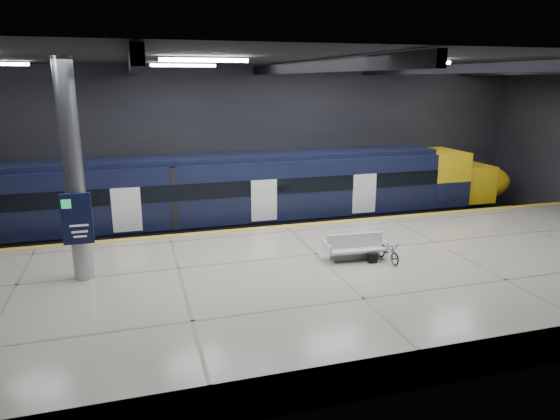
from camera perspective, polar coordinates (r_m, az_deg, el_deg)
name	(u,v)px	position (r m, az deg, el deg)	size (l,w,h in m)	color
ground	(307,272)	(19.74, 3.07, -7.12)	(30.00, 30.00, 0.00)	black
room_shell	(309,125)	(18.41, 3.30, 9.65)	(30.10, 16.10, 8.05)	black
platform	(331,283)	(17.38, 5.86, -8.35)	(30.00, 11.00, 1.10)	#B4AA98
safety_strip	(286,226)	(21.85, 0.71, -1.86)	(30.00, 0.40, 0.01)	gold
rails	(270,231)	(24.67, -1.18, -2.39)	(30.00, 1.52, 0.16)	gray
train	(232,194)	(23.76, -5.51, 1.81)	(29.40, 2.84, 3.79)	black
bench	(355,250)	(18.04, 8.52, -4.55)	(2.20, 1.00, 0.95)	#595B60
bicycle	(388,251)	(18.05, 12.26, -4.63)	(0.48, 1.38, 0.72)	#99999E
pannier_bag	(372,258)	(17.84, 10.52, -5.40)	(0.30, 0.18, 0.35)	black
info_column	(74,176)	(16.58, -22.50, 3.62)	(0.90, 0.78, 6.90)	#9EA0A5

